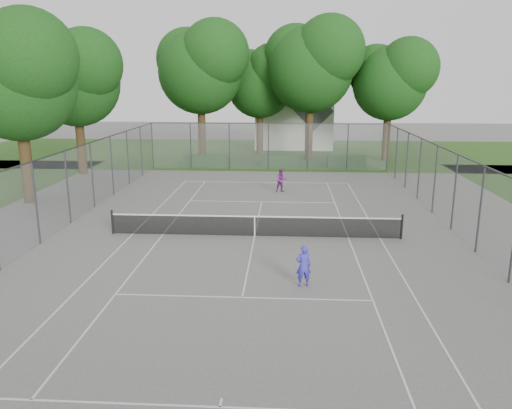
# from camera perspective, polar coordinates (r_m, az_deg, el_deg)

# --- Properties ---
(ground) EXTENTS (120.00, 120.00, 0.00)m
(ground) POSITION_cam_1_polar(r_m,az_deg,el_deg) (22.11, -0.15, -3.65)
(ground) COLOR #605E5C
(ground) RESTS_ON ground
(grass_far) EXTENTS (60.00, 20.00, 0.00)m
(grass_far) POSITION_cam_1_polar(r_m,az_deg,el_deg) (47.51, 1.80, 5.95)
(grass_far) COLOR #234714
(grass_far) RESTS_ON ground
(court_markings) EXTENTS (11.03, 23.83, 0.01)m
(court_markings) POSITION_cam_1_polar(r_m,az_deg,el_deg) (22.11, -0.15, -3.63)
(court_markings) COLOR silver
(court_markings) RESTS_ON ground
(tennis_net) EXTENTS (12.87, 0.10, 1.10)m
(tennis_net) POSITION_cam_1_polar(r_m,az_deg,el_deg) (21.96, -0.16, -2.38)
(tennis_net) COLOR black
(tennis_net) RESTS_ON ground
(perimeter_fence) EXTENTS (18.08, 34.08, 3.52)m
(perimeter_fence) POSITION_cam_1_polar(r_m,az_deg,el_deg) (21.63, -0.16, 0.92)
(perimeter_fence) COLOR #38383D
(perimeter_fence) RESTS_ON ground
(tree_far_left) EXTENTS (8.02, 7.32, 11.53)m
(tree_far_left) POSITION_cam_1_polar(r_m,az_deg,el_deg) (43.02, -6.28, 15.61)
(tree_far_left) COLOR #352513
(tree_far_left) RESTS_ON ground
(tree_far_midleft) EXTENTS (6.86, 6.26, 9.86)m
(tree_far_midleft) POSITION_cam_1_polar(r_m,az_deg,el_deg) (45.97, 0.55, 14.15)
(tree_far_midleft) COLOR #352513
(tree_far_midleft) RESTS_ON ground
(tree_far_midright) EXTENTS (8.25, 7.53, 11.85)m
(tree_far_midright) POSITION_cam_1_polar(r_m,az_deg,el_deg) (43.13, 6.42, 15.90)
(tree_far_midright) COLOR #352513
(tree_far_midright) RESTS_ON ground
(tree_far_right) EXTENTS (7.01, 6.40, 10.08)m
(tree_far_right) POSITION_cam_1_polar(r_m,az_deg,el_deg) (43.71, 15.21, 13.88)
(tree_far_right) COLOR #352513
(tree_far_right) RESTS_ON ground
(tree_side_back) EXTENTS (7.11, 6.49, 10.23)m
(tree_side_back) POSITION_cam_1_polar(r_m,az_deg,el_deg) (38.46, -19.89, 13.73)
(tree_side_back) COLOR #352513
(tree_side_back) RESTS_ON ground
(tree_side_front) EXTENTS (7.20, 6.57, 10.34)m
(tree_side_front) POSITION_cam_1_polar(r_m,az_deg,el_deg) (30.13, -25.65, 13.46)
(tree_side_front) COLOR #352513
(tree_side_front) RESTS_ON ground
(hedge_left) EXTENTS (3.62, 1.09, 0.91)m
(hedge_left) POSITION_cam_1_polar(r_m,az_deg,el_deg) (39.96, -5.66, 4.99)
(hedge_left) COLOR #183E14
(hedge_left) RESTS_ON ground
(hedge_mid) EXTENTS (3.10, 0.89, 0.97)m
(hedge_mid) POSITION_cam_1_polar(r_m,az_deg,el_deg) (39.76, 2.85, 5.05)
(hedge_mid) COLOR #183E14
(hedge_mid) RESTS_ON ground
(hedge_right) EXTENTS (2.95, 1.08, 0.88)m
(hedge_right) POSITION_cam_1_polar(r_m,az_deg,el_deg) (40.16, 10.29, 4.86)
(hedge_right) COLOR #183E14
(hedge_right) RESTS_ON ground
(house) EXTENTS (7.56, 5.86, 9.41)m
(house) POSITION_cam_1_polar(r_m,az_deg,el_deg) (51.29, 4.36, 10.78)
(house) COLOR silver
(house) RESTS_ON ground
(girl_player) EXTENTS (0.59, 0.45, 1.43)m
(girl_player) POSITION_cam_1_polar(r_m,az_deg,el_deg) (16.80, 5.45, -6.98)
(girl_player) COLOR #3932BD
(girl_player) RESTS_ON ground
(woman_player) EXTENTS (0.84, 0.75, 1.44)m
(woman_player) POSITION_cam_1_polar(r_m,az_deg,el_deg) (30.67, 2.92, 2.77)
(woman_player) COLOR #712674
(woman_player) RESTS_ON ground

